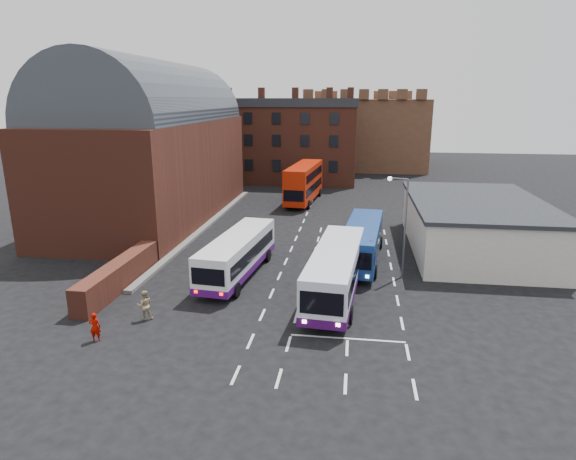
# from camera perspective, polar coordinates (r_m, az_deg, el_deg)

# --- Properties ---
(ground) EXTENTS (180.00, 180.00, 0.00)m
(ground) POSITION_cam_1_polar(r_m,az_deg,el_deg) (29.27, -2.77, -9.34)
(ground) COLOR black
(railway_station) EXTENTS (12.00, 28.00, 16.00)m
(railway_station) POSITION_cam_1_polar(r_m,az_deg,el_deg) (51.60, -15.76, 9.71)
(railway_station) COLOR #602B1E
(railway_station) RESTS_ON ground
(forecourt_wall) EXTENTS (1.20, 10.00, 1.80)m
(forecourt_wall) POSITION_cam_1_polar(r_m,az_deg,el_deg) (33.93, -19.38, -5.03)
(forecourt_wall) COLOR #602B1E
(forecourt_wall) RESTS_ON ground
(cream_building) EXTENTS (10.40, 16.40, 4.25)m
(cream_building) POSITION_cam_1_polar(r_m,az_deg,el_deg) (42.51, 21.26, 0.61)
(cream_building) COLOR beige
(cream_building) RESTS_ON ground
(brick_terrace) EXTENTS (22.00, 10.00, 11.00)m
(brick_terrace) POSITION_cam_1_polar(r_m,az_deg,el_deg) (73.25, -0.73, 10.11)
(brick_terrace) COLOR brown
(brick_terrace) RESTS_ON ground
(castle_keep) EXTENTS (22.00, 22.00, 12.00)m
(castle_keep) POSITION_cam_1_polar(r_m,az_deg,el_deg) (92.31, 8.74, 11.34)
(castle_keep) COLOR brown
(castle_keep) RESTS_ON ground
(bus_white_outbound) EXTENTS (3.50, 10.86, 2.91)m
(bus_white_outbound) POSITION_cam_1_polar(r_m,az_deg,el_deg) (34.14, -5.98, -2.63)
(bus_white_outbound) COLOR white
(bus_white_outbound) RESTS_ON ground
(bus_white_inbound) EXTENTS (3.61, 11.66, 3.13)m
(bus_white_inbound) POSITION_cam_1_polar(r_m,az_deg,el_deg) (30.50, 5.66, -4.60)
(bus_white_inbound) COLOR silver
(bus_white_inbound) RESTS_ON ground
(bus_blue) EXTENTS (3.53, 11.01, 2.95)m
(bus_blue) POSITION_cam_1_polar(r_m,az_deg,el_deg) (37.25, 8.81, -1.15)
(bus_blue) COLOR navy
(bus_blue) RESTS_ON ground
(bus_red_double) EXTENTS (3.65, 11.50, 4.53)m
(bus_red_double) POSITION_cam_1_polar(r_m,az_deg,el_deg) (58.18, 1.90, 5.66)
(bus_red_double) COLOR #BC1E05
(bus_red_double) RESTS_ON ground
(street_lamp) EXTENTS (1.41, 0.53, 7.11)m
(street_lamp) POSITION_cam_1_polar(r_m,az_deg,el_deg) (33.83, 13.35, 1.39)
(street_lamp) COLOR #575B61
(street_lamp) RESTS_ON ground
(pedestrian_red) EXTENTS (0.64, 0.48, 1.58)m
(pedestrian_red) POSITION_cam_1_polar(r_m,az_deg,el_deg) (27.29, -21.91, -10.60)
(pedestrian_red) COLOR #980900
(pedestrian_red) RESTS_ON ground
(pedestrian_beige) EXTENTS (1.04, 0.95, 1.75)m
(pedestrian_beige) POSITION_cam_1_polar(r_m,az_deg,el_deg) (28.81, -16.62, -8.52)
(pedestrian_beige) COLOR tan
(pedestrian_beige) RESTS_ON ground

